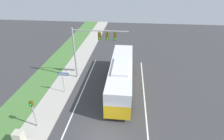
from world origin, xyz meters
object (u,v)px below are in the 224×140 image
object	(u,v)px
bus	(121,74)
street_sign	(63,79)
pedestrian_signal	(33,110)
utility_cabinet	(19,138)
signal_gantry	(92,43)

from	to	relation	value
bus	street_sign	size ratio (longest dim) A/B	4.29
pedestrian_signal	street_sign	distance (m)	5.29
pedestrian_signal	utility_cabinet	size ratio (longest dim) A/B	2.28
utility_cabinet	signal_gantry	bearing A→B (deg)	69.94
pedestrian_signal	signal_gantry	bearing A→B (deg)	68.43
signal_gantry	utility_cabinet	xyz separation A→B (m)	(-3.88, -10.63, -4.16)
bus	street_sign	world-z (taller)	bus
bus	signal_gantry	xyz separation A→B (m)	(-3.63, 1.63, 3.02)
pedestrian_signal	street_sign	xyz separation A→B (m)	(0.75, 5.24, -0.09)
street_sign	utility_cabinet	distance (m)	7.33
signal_gantry	utility_cabinet	bearing A→B (deg)	-110.06
street_sign	signal_gantry	bearing A→B (deg)	52.28
signal_gantry	pedestrian_signal	distance (m)	9.83
pedestrian_signal	utility_cabinet	xyz separation A→B (m)	(-0.43, -1.91, -1.22)
bus	signal_gantry	bearing A→B (deg)	155.84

